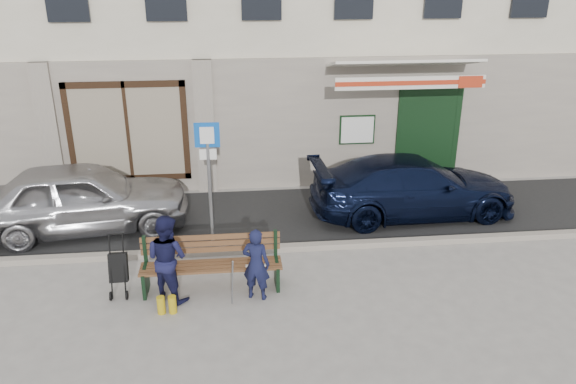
{
  "coord_description": "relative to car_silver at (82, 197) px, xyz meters",
  "views": [
    {
      "loc": [
        -0.78,
        -8.23,
        5.2
      ],
      "look_at": [
        0.25,
        1.6,
        1.2
      ],
      "focal_mm": 35.0,
      "sensor_mm": 36.0,
      "label": 1
    }
  ],
  "objects": [
    {
      "name": "car_navy",
      "position": [
        7.09,
        0.08,
        -0.07
      ],
      "size": [
        4.63,
        2.08,
        1.32
      ],
      "primitive_type": "imported",
      "rotation": [
        0.0,
        0.0,
        1.62
      ],
      "color": "black",
      "rests_on": "ground"
    },
    {
      "name": "curb",
      "position": [
        3.91,
        -1.39,
        -0.67
      ],
      "size": [
        60.0,
        0.18,
        0.12
      ],
      "primitive_type": "cube",
      "color": "#9E9384",
      "rests_on": "ground"
    },
    {
      "name": "asphalt_lane",
      "position": [
        3.91,
        0.21,
        -0.73
      ],
      "size": [
        60.0,
        3.2,
        0.01
      ],
      "primitive_type": "cube",
      "color": "#282828",
      "rests_on": "ground"
    },
    {
      "name": "stroller",
      "position": [
        1.15,
        -2.63,
        -0.26
      ],
      "size": [
        0.31,
        0.44,
        1.06
      ],
      "rotation": [
        0.0,
        0.0,
        0.02
      ],
      "color": "black",
      "rests_on": "ground"
    },
    {
      "name": "woman",
      "position": [
        2.0,
        -2.85,
        0.02
      ],
      "size": [
        0.93,
        0.89,
        1.51
      ],
      "primitive_type": "imported",
      "rotation": [
        0.0,
        0.0,
        2.54
      ],
      "color": "#15163A",
      "rests_on": "ground"
    },
    {
      "name": "car_silver",
      "position": [
        0.0,
        0.0,
        0.0
      ],
      "size": [
        4.5,
        2.29,
        1.47
      ],
      "primitive_type": "imported",
      "rotation": [
        0.0,
        0.0,
        1.71
      ],
      "color": "#B0B0B5",
      "rests_on": "ground"
    },
    {
      "name": "man",
      "position": [
        3.45,
        -3.0,
        -0.1
      ],
      "size": [
        0.54,
        0.44,
        1.27
      ],
      "primitive_type": "imported",
      "rotation": [
        0.0,
        0.0,
        2.81
      ],
      "color": "#131736",
      "rests_on": "ground"
    },
    {
      "name": "parking_sign",
      "position": [
        2.68,
        -1.03,
        0.95
      ],
      "size": [
        0.47,
        0.08,
        2.53
      ],
      "rotation": [
        0.0,
        0.0,
        -0.03
      ],
      "color": "gray",
      "rests_on": "ground"
    },
    {
      "name": "bench",
      "position": [
        2.66,
        -2.64,
        -0.27
      ],
      "size": [
        2.4,
        1.17,
        0.98
      ],
      "color": "brown",
      "rests_on": "ground"
    },
    {
      "name": "ground",
      "position": [
        3.91,
        -2.89,
        -0.73
      ],
      "size": [
        80.0,
        80.0,
        0.0
      ],
      "primitive_type": "plane",
      "color": "#9E9991",
      "rests_on": "ground"
    }
  ]
}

